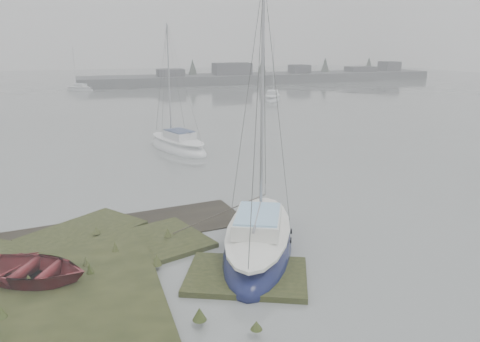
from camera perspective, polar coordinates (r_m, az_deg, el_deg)
name	(u,v)px	position (r m, az deg, el deg)	size (l,w,h in m)	color
ground	(125,120)	(42.87, -13.80, 6.11)	(160.00, 160.00, 0.00)	slate
far_shoreline	(269,77)	(80.33, 3.56, 11.39)	(60.00, 8.00, 4.15)	#4C4F51
sailboat_main	(258,243)	(15.67, 2.25, -8.77)	(4.90, 6.94, 9.40)	#0C123B
sailboat_white	(178,146)	(30.16, -7.59, 3.05)	(3.83, 6.28, 8.42)	white
sailboat_far_b	(273,98)	(55.30, 3.99, 8.82)	(4.06, 5.63, 7.65)	silver
sailboat_far_c	(80,89)	(69.59, -18.95, 9.40)	(4.30, 4.19, 6.38)	#A1A7AB
dinghy	(30,269)	(14.66, -24.26, -10.86)	(2.39, 3.35, 0.69)	maroon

